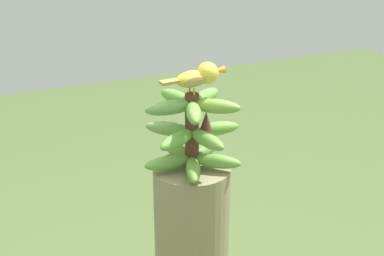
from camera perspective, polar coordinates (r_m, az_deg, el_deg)
banana_bunch at (r=1.62m, az=0.02°, el=-0.34°), size 0.28×0.28×0.22m
perched_bird at (r=1.57m, az=0.73°, el=5.17°), size 0.07×0.20×0.08m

